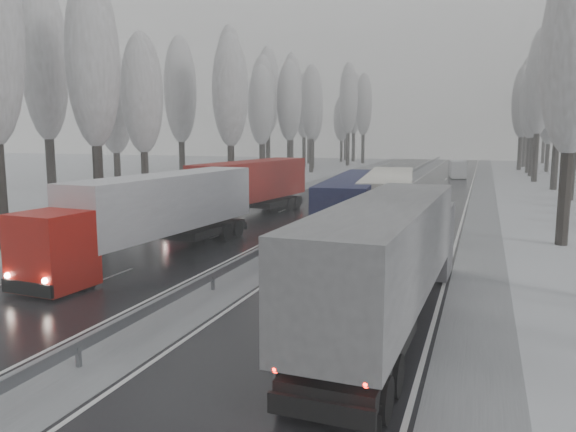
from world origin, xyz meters
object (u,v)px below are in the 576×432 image
Objects in this scene: truck_blue_box at (358,205)px; box_truck_distant at (458,169)px; truck_cream_box at (389,201)px; truck_red_white at (155,210)px; truck_grey_tarp at (393,251)px; truck_red_red at (244,186)px.

truck_blue_box is 2.30× the size of box_truck_distant.
truck_red_white is (-10.47, -8.66, 0.10)m from truck_cream_box.
box_truck_distant is 0.41× the size of truck_red_white.
truck_cream_box is (-2.46, 14.71, -0.11)m from truck_grey_tarp.
truck_blue_box is 0.99× the size of truck_cream_box.
truck_cream_box is (1.36, 2.32, 0.03)m from truck_blue_box.
truck_red_red is (-11.47, 4.88, 0.11)m from truck_cream_box.
box_truck_distant is at bearing 80.84° from truck_red_red.
truck_grey_tarp is at bearing -77.79° from truck_blue_box.
truck_cream_box reaches higher than truck_blue_box.
truck_grey_tarp reaches higher than truck_red_red.
truck_grey_tarp is at bearing -47.36° from truck_red_red.
truck_blue_box is 51.83m from box_truck_distant.
truck_blue_box is at bearing -28.22° from truck_red_red.
truck_red_red is at bearing 150.46° from truck_cream_box.
box_truck_distant is at bearing 82.54° from truck_red_white.
truck_grey_tarp is 1.00× the size of truck_red_white.
truck_red_red is at bearing 139.63° from truck_blue_box.
box_truck_distant is (1.63, 49.41, -1.09)m from truck_cream_box.
truck_grey_tarp reaches higher than box_truck_distant.
truck_blue_box is 12.41m from truck_red_red.
truck_red_red is at bearing 127.41° from truck_grey_tarp.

